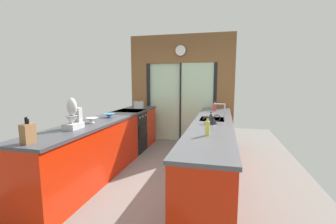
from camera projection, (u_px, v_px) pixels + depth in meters
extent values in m
cube|color=slate|center=(163.00, 166.00, 4.24)|extent=(5.04, 7.60, 0.02)
cube|color=brown|center=(181.00, 49.00, 5.65)|extent=(2.64, 0.08, 0.70)
cube|color=#B2D1AD|center=(165.00, 102.00, 5.95)|extent=(0.80, 0.02, 2.00)
cube|color=#B2D1AD|center=(197.00, 103.00, 5.72)|extent=(0.80, 0.02, 2.00)
cube|color=black|center=(149.00, 102.00, 6.04)|extent=(0.08, 0.10, 2.00)
cube|color=black|center=(215.00, 104.00, 5.63)|extent=(0.08, 0.10, 2.00)
cube|color=black|center=(181.00, 103.00, 5.83)|extent=(0.04, 0.10, 2.00)
cube|color=brown|center=(140.00, 102.00, 6.09)|extent=(0.42, 0.08, 2.00)
cube|color=brown|center=(225.00, 104.00, 5.57)|extent=(0.42, 0.08, 2.00)
cylinder|color=white|center=(181.00, 50.00, 5.60)|extent=(0.26, 0.03, 0.26)
torus|color=black|center=(181.00, 50.00, 5.60)|extent=(0.28, 0.02, 0.28)
cube|color=red|center=(90.00, 154.00, 3.50)|extent=(0.58, 2.55, 0.88)
cube|color=red|center=(140.00, 126.00, 5.62)|extent=(0.58, 0.65, 0.88)
cube|color=#3D3D42|center=(109.00, 118.00, 4.04)|extent=(0.62, 3.80, 0.04)
cube|color=red|center=(212.00, 151.00, 3.68)|extent=(0.58, 3.80, 0.88)
cube|color=#4C4C51|center=(213.00, 123.00, 3.61)|extent=(0.62, 3.80, 0.04)
cube|color=#B7BABC|center=(212.00, 120.00, 3.86)|extent=(0.40, 0.48, 0.05)
cylinder|color=#B7BABC|center=(225.00, 112.00, 3.79)|extent=(0.02, 0.02, 0.27)
cylinder|color=#B7BABC|center=(219.00, 104.00, 3.79)|extent=(0.18, 0.02, 0.02)
cube|color=black|center=(130.00, 132.00, 5.02)|extent=(0.58, 0.60, 0.88)
cube|color=black|center=(143.00, 131.00, 4.94)|extent=(0.01, 0.48, 0.28)
cube|color=black|center=(130.00, 111.00, 4.95)|extent=(0.58, 0.60, 0.03)
cylinder|color=#B7BABC|center=(140.00, 118.00, 4.73)|extent=(0.02, 0.04, 0.04)
cylinder|color=#B7BABC|center=(143.00, 116.00, 4.90)|extent=(0.02, 0.04, 0.04)
cylinder|color=#B7BABC|center=(146.00, 115.00, 5.07)|extent=(0.02, 0.04, 0.04)
cylinder|color=silver|center=(92.00, 123.00, 3.50)|extent=(0.08, 0.08, 0.01)
cone|color=silver|center=(92.00, 120.00, 3.50)|extent=(0.18, 0.18, 0.07)
cylinder|color=teal|center=(109.00, 117.00, 4.02)|extent=(0.09, 0.09, 0.01)
cone|color=teal|center=(109.00, 115.00, 4.02)|extent=(0.21, 0.21, 0.06)
cube|color=brown|center=(28.00, 134.00, 2.35)|extent=(0.08, 0.14, 0.21)
cylinder|color=black|center=(25.00, 121.00, 2.34)|extent=(0.02, 0.02, 0.08)
cylinder|color=black|center=(27.00, 121.00, 2.33)|extent=(0.02, 0.02, 0.08)
cylinder|color=black|center=(28.00, 122.00, 2.33)|extent=(0.02, 0.02, 0.06)
cube|color=#B7BABC|center=(74.00, 126.00, 3.06)|extent=(0.17, 0.26, 0.08)
cube|color=#B7BABC|center=(78.00, 115.00, 3.14)|extent=(0.10, 0.08, 0.20)
ellipsoid|color=#B7BABC|center=(72.00, 107.00, 3.02)|extent=(0.13, 0.12, 0.24)
cone|color=#B7BABC|center=(72.00, 121.00, 3.02)|extent=(0.15, 0.15, 0.13)
cylinder|color=#B7BABC|center=(139.00, 105.00, 5.40)|extent=(0.24, 0.24, 0.14)
cylinder|color=#B7BABC|center=(139.00, 102.00, 5.39)|extent=(0.24, 0.24, 0.01)
sphere|color=black|center=(139.00, 101.00, 5.39)|extent=(0.03, 0.03, 0.03)
cone|color=black|center=(211.00, 118.00, 3.42)|extent=(0.19, 0.19, 0.16)
sphere|color=black|center=(211.00, 112.00, 3.41)|extent=(0.03, 0.03, 0.03)
cylinder|color=black|center=(205.00, 118.00, 3.44)|extent=(0.08, 0.02, 0.07)
torus|color=black|center=(217.00, 118.00, 3.40)|extent=(0.11, 0.01, 0.11)
cylinder|color=#D1CC4C|center=(207.00, 128.00, 2.70)|extent=(0.06, 0.06, 0.17)
cylinder|color=#D1CC4C|center=(208.00, 120.00, 2.68)|extent=(0.03, 0.03, 0.04)
cylinder|color=black|center=(208.00, 117.00, 2.68)|extent=(0.03, 0.03, 0.01)
cylinder|color=#B23D2D|center=(215.00, 107.00, 4.85)|extent=(0.07, 0.07, 0.16)
cylinder|color=#B23D2D|center=(215.00, 102.00, 4.84)|extent=(0.03, 0.03, 0.04)
cylinder|color=black|center=(215.00, 101.00, 4.83)|extent=(0.04, 0.04, 0.01)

